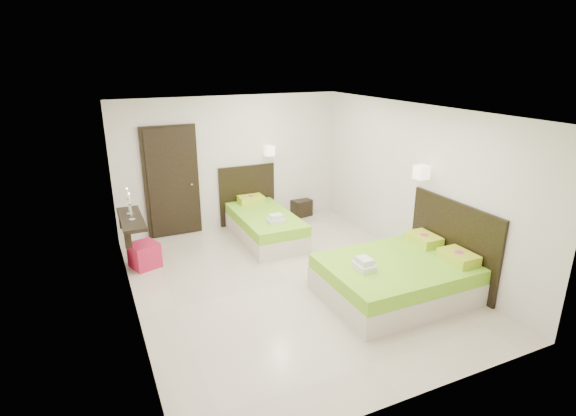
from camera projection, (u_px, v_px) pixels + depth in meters
name	position (u px, v px, depth m)	size (l,w,h in m)	color
floor	(290.00, 282.00, 6.91)	(5.50, 5.50, 0.00)	beige
bed_single	(263.00, 223.00, 8.52)	(1.17, 1.96, 1.61)	beige
bed_double	(401.00, 275.00, 6.47)	(2.07, 1.76, 1.70)	beige
nightstand	(301.00, 207.00, 9.75)	(0.40, 0.36, 0.36)	black
ottoman	(145.00, 255.00, 7.35)	(0.41, 0.41, 0.41)	#AE1738
door	(172.00, 183.00, 8.42)	(1.02, 0.15, 2.14)	black
console_shelf	(131.00, 219.00, 7.20)	(0.35, 1.20, 0.78)	black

